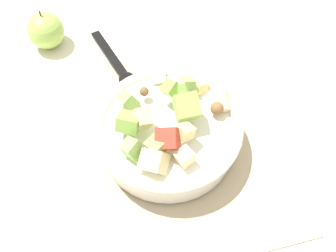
% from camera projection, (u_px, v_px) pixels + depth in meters
% --- Properties ---
extents(ground_plane, '(2.40, 2.40, 0.00)m').
position_uv_depth(ground_plane, '(168.00, 145.00, 0.70)').
color(ground_plane, silver).
extents(placemat, '(0.44, 0.38, 0.01)m').
position_uv_depth(placemat, '(168.00, 144.00, 0.69)').
color(placemat, tan).
rests_on(placemat, ground_plane).
extents(salad_bowl, '(0.25, 0.25, 0.12)m').
position_uv_depth(salad_bowl, '(168.00, 128.00, 0.66)').
color(salad_bowl, white).
rests_on(salad_bowl, placemat).
extents(serving_spoon, '(0.19, 0.08, 0.01)m').
position_uv_depth(serving_spoon, '(121.00, 70.00, 0.78)').
color(serving_spoon, black).
rests_on(serving_spoon, placemat).
extents(whole_apple, '(0.08, 0.08, 0.09)m').
position_uv_depth(whole_apple, '(46.00, 30.00, 0.81)').
color(whole_apple, '#9EC656').
rests_on(whole_apple, ground_plane).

